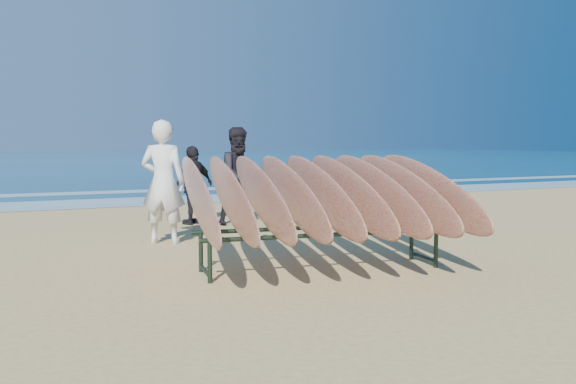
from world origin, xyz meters
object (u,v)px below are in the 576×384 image
person_white (163,182)px  person_dark_a (240,176)px  surfboard_rack (321,194)px  person_dark_b (194,185)px

person_white → person_dark_a: size_ratio=1.03×
surfboard_rack → person_white: (-1.33, 2.85, 0.02)m
surfboard_rack → person_dark_b: size_ratio=2.29×
person_white → surfboard_rack: bearing=148.3°
surfboard_rack → person_dark_b: surfboard_rack is taller
person_dark_b → person_white: bearing=38.0°
person_dark_a → person_dark_b: person_dark_a is taller
surfboard_rack → person_dark_a: bearing=90.3°
surfboard_rack → person_dark_a: person_dark_a is taller
surfboard_rack → person_dark_b: 4.89m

